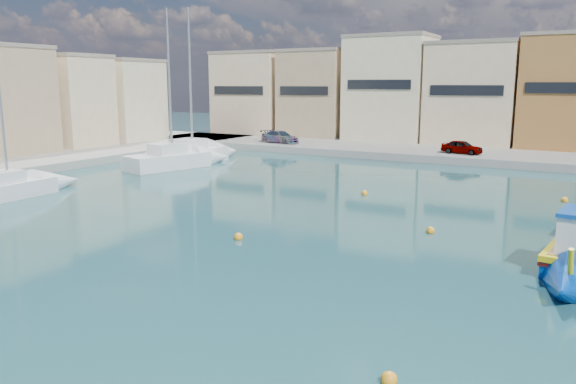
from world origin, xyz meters
The scene contains 7 objects.
ground centered at (0.00, 0.00, 0.00)m, with size 160.00×160.00×0.00m, color #14353C.
north_quay centered at (0.00, 32.00, 0.30)m, with size 80.00×8.00×0.60m, color gray.
parked_cars centered at (-6.75, 30.50, 1.20)m, with size 32.76×2.35×1.31m.
yacht_north centered at (-22.72, 20.72, 0.50)m, with size 2.94×9.57×12.69m.
yacht_midnorth centered at (-21.88, 17.57, 0.48)m, with size 4.76×9.00×12.24m.
yacht_mid centered at (-22.64, 4.62, 0.39)m, with size 2.50×8.06×10.04m.
mooring_buoys centered at (2.09, 4.95, 0.08)m, with size 23.09×22.37×0.36m.
Camera 1 is at (5.60, -15.16, 6.12)m, focal length 35.00 mm.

